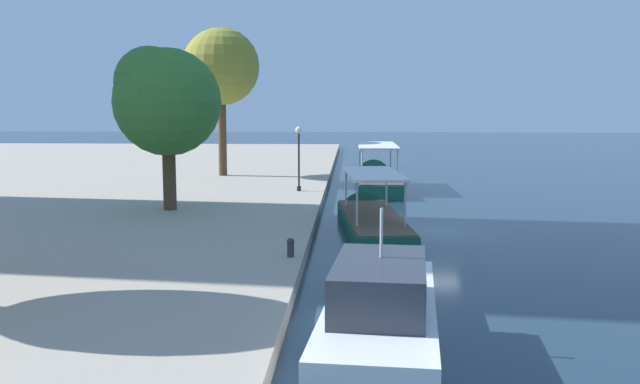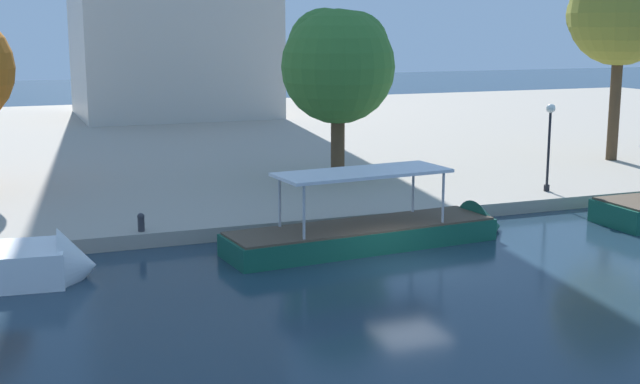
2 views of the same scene
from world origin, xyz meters
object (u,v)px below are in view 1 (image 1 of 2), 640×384
lamp_post (299,150)px  tour_boat_2 (376,181)px  motor_yacht_0 (382,311)px  tour_boat_1 (370,224)px  tree_0 (218,67)px  tree_1 (164,96)px  mooring_bollard_0 (291,247)px

lamp_post → tour_boat_2: bearing=-36.9°
motor_yacht_0 → tour_boat_1: motor_yacht_0 is taller
tour_boat_1 → tree_0: 24.02m
tree_1 → mooring_bollard_0: bearing=-145.8°
tour_boat_2 → mooring_bollard_0: (-25.91, 3.99, 0.51)m
tour_boat_2 → tree_0: tree_0 is taller
motor_yacht_0 → tour_boat_1: size_ratio=0.87×
tour_boat_2 → tree_1: tree_1 is taller
motor_yacht_0 → tour_boat_2: motor_yacht_0 is taller
tour_boat_1 → lamp_post: size_ratio=2.91×
mooring_bollard_0 → lamp_post: bearing=3.5°
lamp_post → mooring_bollard_0: bearing=-176.5°
mooring_bollard_0 → motor_yacht_0: bearing=-156.4°
lamp_post → motor_yacht_0: bearing=-170.8°
tour_boat_1 → tour_boat_2: size_ratio=0.85×
tour_boat_1 → lamp_post: 11.67m
motor_yacht_0 → tour_boat_1: (15.62, -0.08, -0.39)m
motor_yacht_0 → tree_0: (35.14, 11.05, 8.09)m
lamp_post → tree_0: size_ratio=0.37×
tour_boat_1 → tour_boat_2: bearing=-8.1°
mooring_bollard_0 → lamp_post: size_ratio=0.17×
mooring_bollard_0 → tree_0: tree_0 is taller
motor_yacht_0 → tree_0: bearing=22.6°
mooring_bollard_0 → tree_0: (28.13, 7.99, 7.83)m
tree_0 → tree_1: 17.21m
tour_boat_2 → tree_1: bearing=141.5°
lamp_post → tree_0: 12.65m
tree_0 → lamp_post: bearing=-143.0°
tour_boat_2 → lamp_post: size_ratio=3.44×
motor_yacht_0 → tour_boat_2: (32.93, -0.93, -0.26)m
tree_0 → tour_boat_1: bearing=-150.3°
motor_yacht_0 → lamp_post: lamp_post is taller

